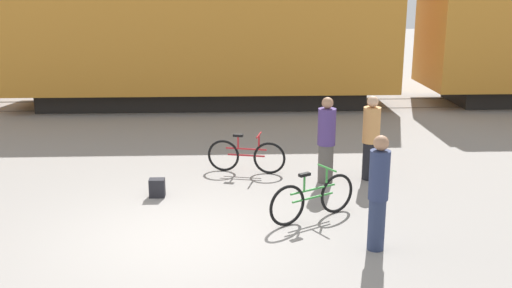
{
  "coord_description": "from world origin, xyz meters",
  "views": [
    {
      "loc": [
        0.85,
        -8.48,
        3.81
      ],
      "look_at": [
        1.27,
        1.38,
        1.1
      ],
      "focal_mm": 42.0,
      "sensor_mm": 36.0,
      "label": 1
    }
  ],
  "objects_px": {
    "bicycle_maroon": "(246,156)",
    "bicycle_green": "(313,198)",
    "person_in_purple": "(326,140)",
    "person_in_navy": "(378,192)",
    "freight_train": "(202,11)",
    "backpack": "(157,188)",
    "person_in_tan": "(371,138)"
  },
  "relations": [
    {
      "from": "person_in_tan",
      "to": "person_in_navy",
      "type": "distance_m",
      "value": 3.24
    },
    {
      "from": "bicycle_green",
      "to": "backpack",
      "type": "height_order",
      "value": "bicycle_green"
    },
    {
      "from": "bicycle_maroon",
      "to": "person_in_navy",
      "type": "xyz_separation_m",
      "value": [
        1.79,
        -3.71,
        0.53
      ]
    },
    {
      "from": "bicycle_green",
      "to": "person_in_purple",
      "type": "xyz_separation_m",
      "value": [
        0.5,
        1.84,
        0.48
      ]
    },
    {
      "from": "freight_train",
      "to": "backpack",
      "type": "relative_size",
      "value": 110.33
    },
    {
      "from": "freight_train",
      "to": "person_in_purple",
      "type": "xyz_separation_m",
      "value": [
        2.67,
        -7.6,
        -2.05
      ]
    },
    {
      "from": "person_in_tan",
      "to": "backpack",
      "type": "distance_m",
      "value": 4.21
    },
    {
      "from": "person_in_tan",
      "to": "backpack",
      "type": "relative_size",
      "value": 4.91
    },
    {
      "from": "freight_train",
      "to": "bicycle_green",
      "type": "bearing_deg",
      "value": -77.03
    },
    {
      "from": "person_in_tan",
      "to": "bicycle_maroon",
      "type": "bearing_deg",
      "value": 25.02
    },
    {
      "from": "person_in_tan",
      "to": "person_in_purple",
      "type": "bearing_deg",
      "value": 46.89
    },
    {
      "from": "person_in_purple",
      "to": "person_in_navy",
      "type": "xyz_separation_m",
      "value": [
        0.27,
        -3.03,
        0.04
      ]
    },
    {
      "from": "bicycle_green",
      "to": "person_in_navy",
      "type": "bearing_deg",
      "value": -57.03
    },
    {
      "from": "person_in_tan",
      "to": "person_in_navy",
      "type": "xyz_separation_m",
      "value": [
        -0.63,
        -3.18,
        0.05
      ]
    },
    {
      "from": "freight_train",
      "to": "bicycle_maroon",
      "type": "bearing_deg",
      "value": -80.54
    },
    {
      "from": "freight_train",
      "to": "backpack",
      "type": "distance_m",
      "value": 8.73
    },
    {
      "from": "freight_train",
      "to": "bicycle_maroon",
      "type": "xyz_separation_m",
      "value": [
        1.15,
        -6.92,
        -2.54
      ]
    },
    {
      "from": "bicycle_maroon",
      "to": "backpack",
      "type": "xyz_separation_m",
      "value": [
        -1.66,
        -1.36,
        -0.18
      ]
    },
    {
      "from": "freight_train",
      "to": "bicycle_green",
      "type": "distance_m",
      "value": 10.01
    },
    {
      "from": "bicycle_maroon",
      "to": "bicycle_green",
      "type": "xyz_separation_m",
      "value": [
        1.02,
        -2.52,
        0.01
      ]
    },
    {
      "from": "bicycle_maroon",
      "to": "person_in_purple",
      "type": "xyz_separation_m",
      "value": [
        1.52,
        -0.68,
        0.49
      ]
    },
    {
      "from": "bicycle_maroon",
      "to": "bicycle_green",
      "type": "distance_m",
      "value": 2.72
    },
    {
      "from": "person_in_purple",
      "to": "backpack",
      "type": "distance_m",
      "value": 3.32
    },
    {
      "from": "bicycle_green",
      "to": "person_in_tan",
      "type": "height_order",
      "value": "person_in_tan"
    },
    {
      "from": "bicycle_maroon",
      "to": "person_in_tan",
      "type": "distance_m",
      "value": 2.52
    },
    {
      "from": "bicycle_maroon",
      "to": "person_in_navy",
      "type": "distance_m",
      "value": 4.15
    },
    {
      "from": "person_in_navy",
      "to": "person_in_purple",
      "type": "bearing_deg",
      "value": 123.64
    },
    {
      "from": "person_in_purple",
      "to": "freight_train",
      "type": "bearing_deg",
      "value": -120.14
    },
    {
      "from": "bicycle_green",
      "to": "person_in_navy",
      "type": "distance_m",
      "value": 1.51
    },
    {
      "from": "freight_train",
      "to": "person_in_tan",
      "type": "bearing_deg",
      "value": -64.38
    },
    {
      "from": "person_in_navy",
      "to": "backpack",
      "type": "xyz_separation_m",
      "value": [
        -3.45,
        2.34,
        -0.71
      ]
    },
    {
      "from": "backpack",
      "to": "bicycle_green",
      "type": "bearing_deg",
      "value": -23.41
    }
  ]
}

